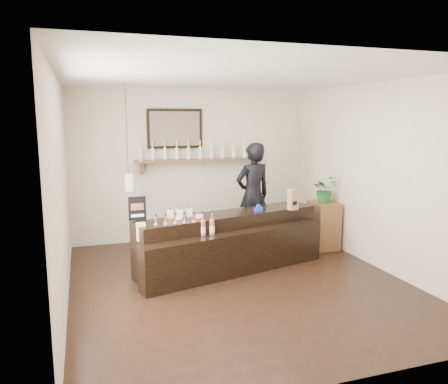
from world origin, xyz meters
TOP-DOWN VIEW (x-y plane):
  - ground at (0.00, 0.00)m, footprint 5.00×5.00m
  - room_shell at (0.00, 0.00)m, footprint 5.00×5.00m
  - back_wall_decor at (-0.15, 2.37)m, footprint 2.66×0.96m
  - counter at (0.10, 0.59)m, footprint 3.04×1.50m
  - promo_sign at (-1.29, 0.64)m, footprint 0.25×0.03m
  - paper_bag at (1.14, 0.62)m, footprint 0.17×0.14m
  - tape_dispenser at (0.58, 0.68)m, footprint 0.14×0.07m
  - side_cabinet at (2.00, 1.11)m, footprint 0.43×0.58m
  - potted_plant at (2.00, 1.11)m, footprint 0.47×0.43m
  - shopkeeper at (0.83, 1.55)m, footprint 0.85×0.64m

SIDE VIEW (x-z plane):
  - ground at x=0.00m, z-range 0.00..0.00m
  - counter at x=0.10m, z-range -0.10..0.89m
  - side_cabinet at x=2.00m, z-range 0.00..0.82m
  - tape_dispenser at x=0.58m, z-range 0.82..0.94m
  - paper_bag at x=1.14m, z-range 0.84..1.16m
  - promo_sign at x=-1.29m, z-range 0.84..1.18m
  - shopkeeper at x=0.83m, z-range 0.00..2.10m
  - potted_plant at x=2.00m, z-range 0.82..1.28m
  - room_shell at x=0.00m, z-range -0.80..4.20m
  - back_wall_decor at x=-0.15m, z-range 0.91..2.60m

